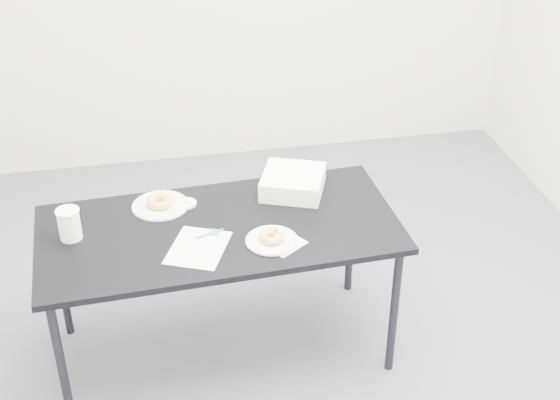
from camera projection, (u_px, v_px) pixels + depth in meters
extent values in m
plane|color=#505156|center=(253.00, 361.00, 3.56)|extent=(4.00, 4.00, 0.00)
cube|color=black|center=(219.00, 229.00, 3.27)|extent=(1.54, 0.78, 0.03)
cylinder|color=black|center=(62.00, 366.00, 3.07)|extent=(0.04, 0.04, 0.66)
cylinder|color=black|center=(60.00, 277.00, 3.56)|extent=(0.04, 0.04, 0.66)
cylinder|color=black|center=(394.00, 311.00, 3.35)|extent=(0.04, 0.04, 0.66)
cylinder|color=black|center=(351.00, 235.00, 3.84)|extent=(0.04, 0.04, 0.66)
cube|color=white|center=(198.00, 248.00, 3.13)|extent=(0.30, 0.33, 0.00)
cube|color=green|center=(214.00, 232.00, 3.22)|extent=(0.06, 0.06, 0.00)
cylinder|color=#0B807F|center=(210.00, 234.00, 3.21)|extent=(0.12, 0.05, 0.01)
cube|color=white|center=(283.00, 243.00, 3.16)|extent=(0.21, 0.21, 0.00)
cylinder|color=white|center=(272.00, 240.00, 3.17)|extent=(0.22, 0.22, 0.01)
torus|color=gold|center=(272.00, 236.00, 3.16)|extent=(0.14, 0.14, 0.03)
cylinder|color=white|center=(160.00, 206.00, 3.40)|extent=(0.25, 0.25, 0.01)
torus|color=gold|center=(160.00, 201.00, 3.39)|extent=(0.12, 0.12, 0.04)
cylinder|color=white|center=(69.00, 224.00, 3.16)|extent=(0.09, 0.09, 0.14)
cylinder|color=white|center=(187.00, 203.00, 3.41)|extent=(0.09, 0.09, 0.01)
cube|color=white|center=(293.00, 182.00, 3.49)|extent=(0.34, 0.34, 0.09)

